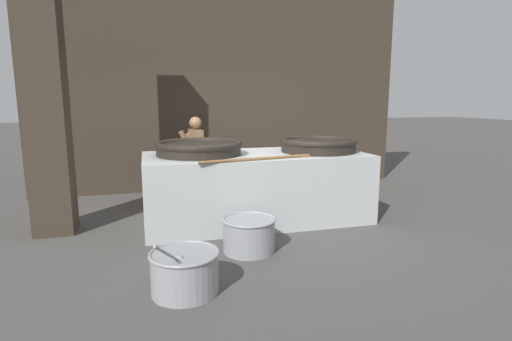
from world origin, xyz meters
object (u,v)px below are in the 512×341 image
object	(u,v)px
cook	(196,157)
prep_bowl_meat	(249,233)
giant_wok_near	(199,148)
prep_bowl_vegetables	(185,270)
giant_wok_far	(318,144)

from	to	relation	value
cook	prep_bowl_meat	xyz separation A→B (m)	(0.31, -2.44, -0.58)
cook	prep_bowl_meat	distance (m)	2.53
giant_wok_near	prep_bowl_meat	distance (m)	1.62
prep_bowl_vegetables	prep_bowl_meat	distance (m)	1.17
prep_bowl_vegetables	prep_bowl_meat	xyz separation A→B (m)	(0.82, 0.83, 0.00)
prep_bowl_meat	cook	bearing A→B (deg)	97.13
giant_wok_near	prep_bowl_vegetables	xyz separation A→B (m)	(-0.43, -2.14, -0.87)
giant_wok_far	prep_bowl_meat	world-z (taller)	giant_wok_far
giant_wok_near	giant_wok_far	distance (m)	1.78
giant_wok_far	cook	size ratio (longest dim) A/B	0.78
giant_wok_far	cook	xyz separation A→B (m)	(-1.69, 1.25, -0.29)
cook	prep_bowl_vegetables	xyz separation A→B (m)	(-0.52, -3.27, -0.58)
giant_wok_near	prep_bowl_meat	bearing A→B (deg)	-73.33
prep_bowl_vegetables	prep_bowl_meat	bearing A→B (deg)	45.20
giant_wok_near	prep_bowl_meat	xyz separation A→B (m)	(0.39, -1.31, -0.87)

